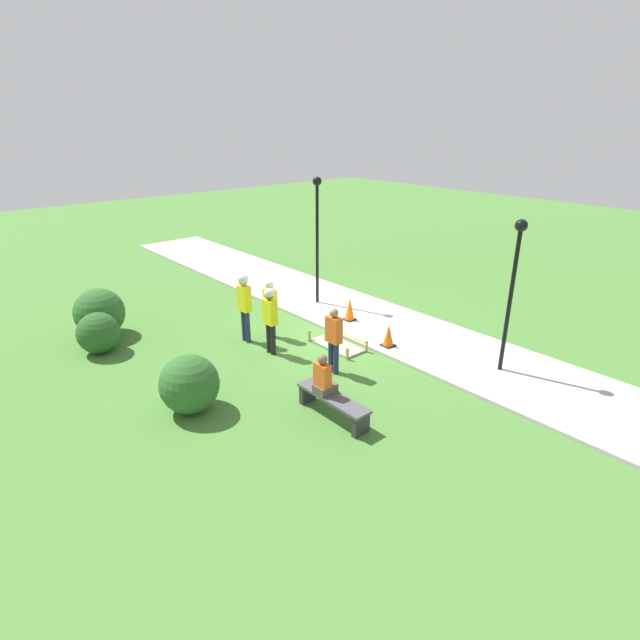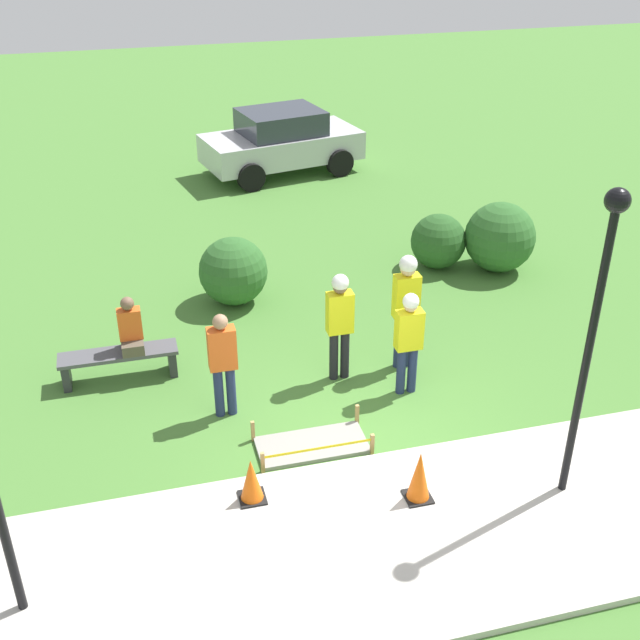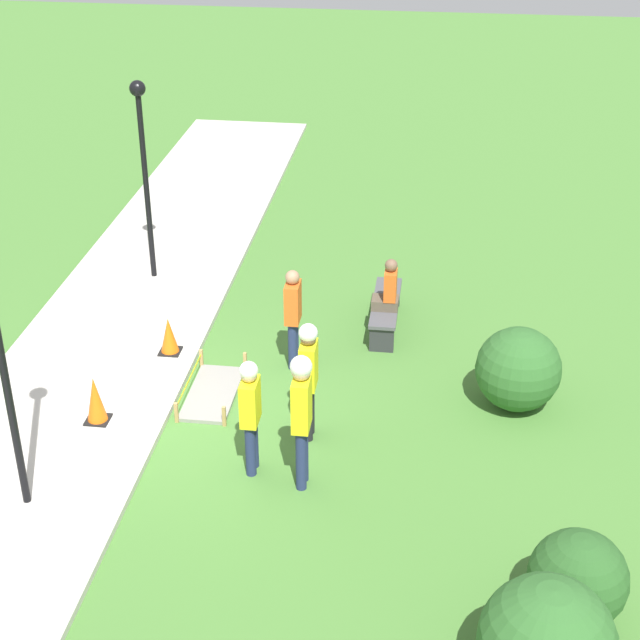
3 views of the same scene
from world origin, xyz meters
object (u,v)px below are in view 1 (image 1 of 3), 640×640
object	(u,v)px
worker_assistant	(270,304)
bystander_in_orange_shirt	(334,337)
traffic_cone_far_patch	(350,309)
worker_trainee	(244,301)
lamppost_near	(317,223)
worker_supervisor	(270,315)
park_bench	(333,402)
person_seated_on_bench	(324,378)
lamppost_far	(514,274)
traffic_cone_near_patch	(389,335)

from	to	relation	value
worker_assistant	bystander_in_orange_shirt	xyz separation A→B (m)	(-2.77, 0.13, -0.06)
traffic_cone_far_patch	worker_trainee	bearing A→B (deg)	73.41
worker_assistant	lamppost_near	size ratio (longest dim) A/B	0.42
worker_trainee	lamppost_near	bearing A→B (deg)	-74.74
worker_supervisor	bystander_in_orange_shirt	size ratio (longest dim) A/B	1.08
park_bench	person_seated_on_bench	size ratio (longest dim) A/B	2.05
traffic_cone_far_patch	lamppost_near	distance (m)	2.97
park_bench	lamppost_far	world-z (taller)	lamppost_far
lamppost_near	person_seated_on_bench	bearing A→B (deg)	140.43
person_seated_on_bench	lamppost_far	distance (m)	4.99
lamppost_near	traffic_cone_near_patch	bearing A→B (deg)	168.05
traffic_cone_far_patch	park_bench	xyz separation A→B (m)	(-3.51, 3.89, -0.11)
person_seated_on_bench	lamppost_far	bearing A→B (deg)	-108.22
worker_assistant	park_bench	bearing A→B (deg)	160.71
worker_assistant	lamppost_near	world-z (taller)	lamppost_near
traffic_cone_near_patch	worker_supervisor	world-z (taller)	worker_supervisor
worker_assistant	lamppost_far	xyz separation A→B (m)	(-5.46, -2.93, 1.52)
lamppost_near	worker_supervisor	bearing A→B (deg)	121.13
traffic_cone_far_patch	park_bench	bearing A→B (deg)	132.08
traffic_cone_far_patch	park_bench	distance (m)	5.24
park_bench	lamppost_near	bearing A→B (deg)	-37.97
traffic_cone_near_patch	worker_supervisor	distance (m)	3.22
traffic_cone_near_patch	traffic_cone_far_patch	world-z (taller)	traffic_cone_far_patch
worker_supervisor	lamppost_far	xyz separation A→B (m)	(-4.58, -3.58, 1.43)
worker_assistant	bystander_in_orange_shirt	world-z (taller)	worker_assistant
worker_supervisor	lamppost_far	distance (m)	5.98
traffic_cone_far_patch	bystander_in_orange_shirt	size ratio (longest dim) A/B	0.43
person_seated_on_bench	bystander_in_orange_shirt	distance (m)	1.87
traffic_cone_far_patch	lamppost_far	xyz separation A→B (m)	(-4.74, -0.53, 2.07)
park_bench	person_seated_on_bench	xyz separation A→B (m)	(0.24, 0.05, 0.49)
worker_assistant	lamppost_far	bearing A→B (deg)	-151.76
person_seated_on_bench	worker_supervisor	bearing A→B (deg)	-15.96
lamppost_near	worker_trainee	bearing A→B (deg)	105.26
lamppost_near	traffic_cone_far_patch	bearing A→B (deg)	170.70
worker_supervisor	lamppost_near	bearing A→B (deg)	-58.87
person_seated_on_bench	bystander_in_orange_shirt	size ratio (longest dim) A/B	0.53
person_seated_on_bench	worker_trainee	size ratio (longest dim) A/B	0.45
worker_assistant	worker_supervisor	bearing A→B (deg)	144.00
traffic_cone_near_patch	worker_trainee	xyz separation A→B (m)	(2.96, 2.60, 0.80)
bystander_in_orange_shirt	lamppost_far	world-z (taller)	lamppost_far
worker_supervisor	bystander_in_orange_shirt	bearing A→B (deg)	-164.74
worker_assistant	lamppost_far	distance (m)	6.38
worker_supervisor	lamppost_near	distance (m)	4.25
traffic_cone_near_patch	park_bench	xyz separation A→B (m)	(-1.48, 3.37, -0.05)
worker_trainee	lamppost_near	size ratio (longest dim) A/B	0.48
park_bench	bystander_in_orange_shirt	distance (m)	2.08
traffic_cone_near_patch	lamppost_far	distance (m)	3.60
traffic_cone_far_patch	worker_assistant	size ratio (longest dim) A/B	0.42
person_seated_on_bench	worker_trainee	xyz separation A→B (m)	(4.20, -0.82, 0.36)
traffic_cone_far_patch	person_seated_on_bench	world-z (taller)	person_seated_on_bench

